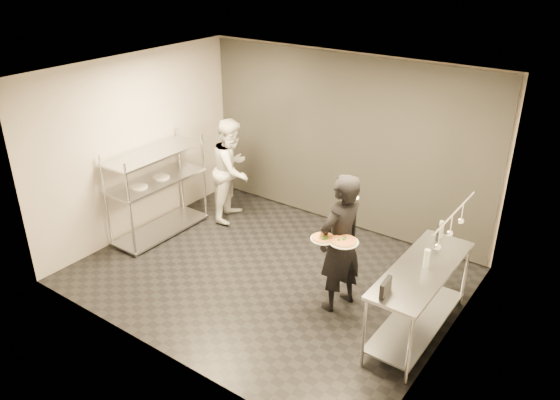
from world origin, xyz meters
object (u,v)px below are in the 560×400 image
Objects in this scene: salad_plate at (349,196)px; bottle_clear at (427,258)px; waiter at (340,243)px; pizza_plate_far at (344,241)px; pizza_plate_near at (323,238)px; pos_monitor at (386,287)px; bottle_dark at (438,234)px; chef at (232,170)px; bottle_green at (441,229)px; pass_rack at (157,188)px; prep_counter at (420,289)px.

bottle_clear is at bearing -11.21° from salad_plate.
waiter is 1.06m from bottle_clear.
waiter is at bearing 127.79° from pizza_plate_far.
bottle_clear is (1.16, 0.33, -0.03)m from pizza_plate_near.
pos_monitor is 1.42m from bottle_dark.
pizza_plate_far is 1.22m from bottle_dark.
pizza_plate_near is (2.59, -1.39, 0.20)m from chef.
chef reaches higher than pizza_plate_far.
bottle_green is at bearing 46.29° from pizza_plate_near.
pizza_plate_near is 0.86× the size of pizza_plate_far.
pizza_plate_near is at bearing -133.71° from bottle_green.
pass_rack is 0.88× the size of waiter.
chef is (-3.73, 1.10, 0.23)m from prep_counter.
pizza_plate_near is 0.66m from salad_plate.
pass_rack is at bearing -179.97° from prep_counter.
prep_counter is 1.26m from pizza_plate_near.
waiter is 0.59m from salad_plate.
pass_rack is at bearing 174.83° from pizza_plate_near.
pos_monitor is 0.78m from bottle_clear.
bottle_green is at bearing 146.48° from waiter.
pizza_plate_near is (-1.14, -0.29, 0.44)m from prep_counter.
prep_counter is 1.03m from pizza_plate_far.
prep_counter is 1.05× the size of chef.
waiter reaches higher than salad_plate.
salad_plate is at bearing 168.79° from bottle_clear.
chef is at bearing 162.32° from salad_plate.
pos_monitor reaches higher than prep_counter.
waiter is 5.96× the size of pizza_plate_near.
prep_counter is at bearing -82.11° from bottle_dark.
pizza_plate_near is at bearing -165.70° from prep_counter.
bottle_clear is (0.14, 0.76, 0.02)m from pos_monitor.
bottle_green is at bearing 51.78° from pizza_plate_far.
waiter is 9.69× the size of bottle_dark.
salad_plate is at bearing 88.23° from pizza_plate_near.
bottle_green is (3.63, -0.30, 0.17)m from chef.
pass_rack is at bearing -169.26° from bottle_green.
bottle_clear is at bearing -81.34° from bottle_green.
prep_counter is at bearing -13.49° from salad_plate.
pass_rack is 4.52× the size of pizza_plate_far.
bottle_dark is at bearing 43.34° from pizza_plate_near.
prep_counter is at bearing -82.95° from bottle_green.
bottle_dark reaches higher than pizza_plate_near.
bottle_clear is at bearing 16.12° from pizza_plate_near.
bottle_dark is at bearing -112.58° from chef.
waiter is 2.93m from chef.
pizza_plate_near is 1.44m from bottle_dark.
pizza_plate_far is 0.93m from pos_monitor.
waiter is 8.40× the size of bottle_clear.
bottle_clear is 0.66m from bottle_dark.
bottle_green is at bearing 27.34° from salad_plate.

